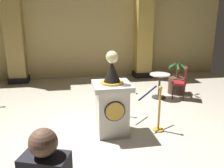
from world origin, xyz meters
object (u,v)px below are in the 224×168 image
Objects in this scene: stanchion_far at (117,101)px; potted_palm_right at (177,83)px; stanchion_near at (159,115)px; cafe_table at (160,83)px; pedestal_clock at (112,103)px; cafe_chair_red at (182,80)px.

potted_palm_right is at bearing 31.33° from stanchion_far.
potted_palm_right is (1.50, 2.37, -0.02)m from stanchion_near.
potted_palm_right reaches higher than cafe_table.
stanchion_near is at bearing -111.03° from cafe_table.
potted_palm_right is at bearing 42.42° from pedestal_clock.
stanchion_far is 0.96× the size of potted_palm_right.
cafe_chair_red is (2.13, 0.85, 0.22)m from stanchion_far.
stanchion_far is 1.37× the size of cafe_table.
cafe_table is at bearing -155.52° from potted_palm_right.
pedestal_clock is 1.74× the size of stanchion_near.
potted_palm_right is at bearing 57.67° from stanchion_near.
stanchion_near is at bearing -54.55° from stanchion_far.
stanchion_near is (1.01, -0.07, -0.33)m from pedestal_clock.
stanchion_far is at bearing -145.73° from cafe_table.
pedestal_clock is 1.84× the size of cafe_chair_red.
potted_palm_right reaches higher than stanchion_near.
pedestal_clock is at bearing -107.03° from stanchion_far.
cafe_chair_red is (0.62, -0.18, 0.10)m from cafe_table.
pedestal_clock reaches higher than cafe_table.
stanchion_near is at bearing -126.99° from cafe_chair_red.
stanchion_far is at bearing -158.31° from cafe_chair_red.
pedestal_clock is 3.43m from potted_palm_right.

